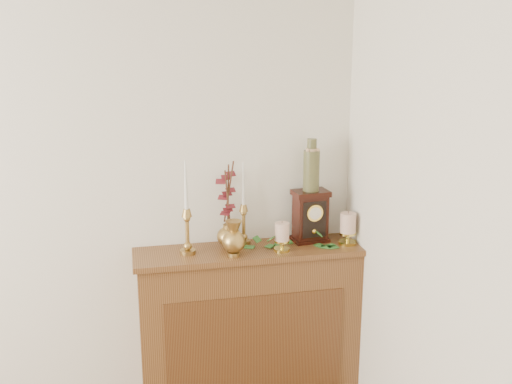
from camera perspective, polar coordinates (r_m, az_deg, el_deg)
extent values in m
cube|color=brown|center=(3.42, -0.60, -12.97)|extent=(1.20, 0.30, 0.90)
cube|color=brown|center=(3.32, -0.06, -14.84)|extent=(0.96, 0.01, 0.63)
cube|color=brown|center=(3.24, -0.63, -5.64)|extent=(1.24, 0.34, 0.03)
cylinder|color=#AC8844|center=(3.17, -6.51, -5.67)|extent=(0.08, 0.08, 0.02)
sphere|color=#AC8844|center=(3.16, -6.52, -5.14)|extent=(0.05, 0.05, 0.05)
cylinder|color=#AC8844|center=(3.14, -6.56, -3.89)|extent=(0.02, 0.02, 0.15)
sphere|color=#AC8844|center=(3.12, -6.60, -2.53)|extent=(0.04, 0.04, 0.04)
cone|color=#AC8844|center=(3.11, -6.62, -1.98)|extent=(0.05, 0.05, 0.04)
cone|color=silver|center=(3.07, -6.70, 0.62)|extent=(0.02, 0.02, 0.26)
cylinder|color=#AC8844|center=(3.30, -1.17, -4.77)|extent=(0.08, 0.08, 0.02)
sphere|color=#AC8844|center=(3.29, -1.18, -4.30)|extent=(0.04, 0.04, 0.04)
cylinder|color=#AC8844|center=(3.27, -1.18, -3.20)|extent=(0.02, 0.02, 0.13)
sphere|color=#AC8844|center=(3.25, -1.19, -2.01)|extent=(0.03, 0.03, 0.03)
cone|color=#AC8844|center=(3.25, -1.19, -1.53)|extent=(0.05, 0.05, 0.04)
cone|color=silver|center=(3.21, -1.20, 0.74)|extent=(0.02, 0.02, 0.24)
cylinder|color=#AC8844|center=(3.12, -2.12, -5.95)|extent=(0.06, 0.06, 0.02)
sphere|color=#AC8844|center=(3.09, -2.14, -4.73)|extent=(0.12, 0.12, 0.12)
cone|color=#AC8844|center=(3.07, -2.15, -3.30)|extent=(0.09, 0.09, 0.06)
cylinder|color=#AC8844|center=(3.25, -2.58, -5.19)|extent=(0.06, 0.06, 0.01)
ellipsoid|color=#AC8844|center=(3.23, -2.59, -4.25)|extent=(0.13, 0.13, 0.11)
cylinder|color=#AC8844|center=(3.22, -2.60, -3.30)|extent=(0.06, 0.06, 0.02)
cylinder|color=#472819|center=(3.18, -2.73, -0.53)|extent=(0.04, 0.08, 0.31)
cylinder|color=#472819|center=(3.18, -2.67, -0.27)|extent=(0.01, 0.07, 0.34)
cylinder|color=#472819|center=(3.17, -2.61, -0.03)|extent=(0.04, 0.12, 0.36)
cylinder|color=gold|center=(3.20, 2.47, -5.49)|extent=(0.09, 0.09, 0.02)
cylinder|color=gold|center=(3.19, 2.47, -5.05)|extent=(0.02, 0.02, 0.04)
cylinder|color=gold|center=(3.18, 2.48, -4.68)|extent=(0.08, 0.08, 0.01)
cylinder|color=#F7E1C1|center=(3.16, 2.49, -3.78)|extent=(0.08, 0.08, 0.10)
cylinder|color=#472819|center=(3.15, 2.50, -2.88)|extent=(0.00, 0.00, 0.01)
cylinder|color=gold|center=(3.33, 8.68, -4.77)|extent=(0.10, 0.10, 0.02)
cylinder|color=gold|center=(3.32, 8.70, -4.30)|extent=(0.02, 0.02, 0.04)
cylinder|color=gold|center=(3.32, 8.72, -3.90)|extent=(0.09, 0.09, 0.01)
cylinder|color=#F7E1C1|center=(3.30, 8.76, -2.92)|extent=(0.09, 0.09, 0.11)
cylinder|color=#472819|center=(3.28, 8.80, -1.94)|extent=(0.00, 0.00, 0.01)
cube|color=#33732B|center=(3.32, 4.30, -4.82)|extent=(0.07, 0.06, 0.00)
cube|color=#33732B|center=(3.26, 4.73, -5.21)|extent=(0.06, 0.05, 0.00)
cube|color=#33732B|center=(3.28, -0.09, -5.02)|extent=(0.05, 0.06, 0.00)
cube|color=#33732B|center=(3.25, 1.80, -5.17)|extent=(0.05, 0.06, 0.00)
cube|color=#33732B|center=(3.18, 2.73, -5.64)|extent=(0.06, 0.06, 0.00)
cube|color=#33732B|center=(3.32, 2.09, -4.77)|extent=(0.04, 0.05, 0.00)
cube|color=#33732B|center=(3.33, 5.83, -4.78)|extent=(0.06, 0.05, 0.00)
cube|color=#33732B|center=(3.28, 1.63, -5.00)|extent=(0.04, 0.05, 0.00)
cube|color=#33732B|center=(3.23, 1.30, -5.30)|extent=(0.06, 0.05, 0.00)
cube|color=#33732B|center=(3.21, 0.10, -4.52)|extent=(0.06, 0.05, 0.03)
cube|color=#33732B|center=(3.16, 1.49, -4.44)|extent=(0.06, 0.04, 0.03)
cube|color=#33732B|center=(3.28, 6.03, -3.96)|extent=(0.06, 0.05, 0.03)
cube|color=black|center=(3.36, 5.14, -4.47)|extent=(0.21, 0.15, 0.02)
cube|color=black|center=(3.32, 5.18, -2.44)|extent=(0.18, 0.13, 0.25)
cube|color=black|center=(3.29, 5.24, -0.11)|extent=(0.21, 0.15, 0.03)
cube|color=black|center=(3.27, 5.59, -2.64)|extent=(0.13, 0.02, 0.20)
cylinder|color=#F6C648|center=(3.26, 5.64, -2.02)|extent=(0.09, 0.02, 0.09)
cylinder|color=silver|center=(3.26, 5.64, -2.02)|extent=(0.07, 0.01, 0.07)
sphere|color=#F6C648|center=(3.29, 5.54, -3.74)|extent=(0.03, 0.03, 0.03)
cylinder|color=#172F25|center=(3.26, 5.29, 2.02)|extent=(0.09, 0.09, 0.22)
cylinder|color=#172F25|center=(3.23, 5.35, 4.43)|extent=(0.05, 0.05, 0.07)
cylinder|color=tan|center=(3.23, 5.34, 4.02)|extent=(0.06, 0.06, 0.02)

